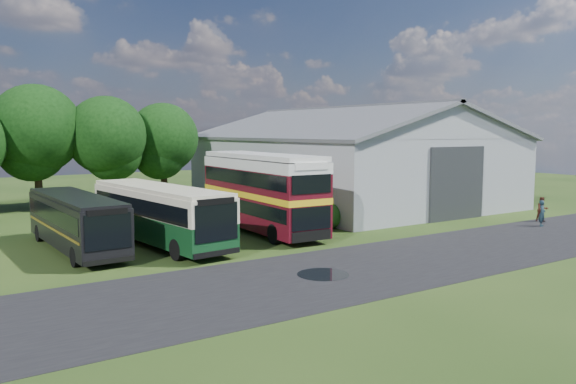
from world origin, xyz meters
TOP-DOWN VIEW (x-y plane):
  - ground at (0.00, 0.00)m, footprint 120.00×120.00m
  - asphalt_road at (3.00, -3.00)m, footprint 60.00×8.00m
  - puddle at (-1.50, -3.00)m, footprint 2.20×2.20m
  - storage_shed at (15.00, 15.98)m, footprint 18.80×24.80m
  - tree_mid at (-8.00, 24.80)m, footprint 6.80×6.80m
  - tree_right_a at (-3.00, 23.80)m, footprint 6.26×6.26m
  - tree_right_b at (2.00, 24.60)m, footprint 5.98×5.98m
  - shrub_front at (5.60, 6.00)m, footprint 1.70×1.70m
  - shrub_mid at (5.60, 8.00)m, footprint 1.60×1.60m
  - shrub_back at (5.60, 10.00)m, footprint 1.80×1.80m
  - bus_green_single at (-4.96, 6.98)m, footprint 3.92×11.58m
  - bus_maroon_double at (1.59, 7.33)m, footprint 3.19×11.03m
  - bus_dark_single at (-9.05, 7.80)m, footprint 2.81×10.31m
  - visitor_a at (17.41, -0.90)m, footprint 0.72×0.62m
  - visitor_b at (19.08, 0.16)m, footprint 1.01×0.95m

SIDE VIEW (x-z plane):
  - ground at x=0.00m, z-range 0.00..0.00m
  - asphalt_road at x=3.00m, z-range -0.01..0.01m
  - puddle at x=-1.50m, z-range -0.01..0.01m
  - shrub_front at x=5.60m, z-range -0.85..0.85m
  - shrub_mid at x=5.60m, z-range -0.80..0.80m
  - shrub_back at x=5.60m, z-range -0.90..0.90m
  - visitor_b at x=19.08m, z-range 0.00..1.65m
  - visitor_a at x=17.41m, z-range 0.00..1.65m
  - bus_dark_single at x=-9.05m, z-range 0.09..2.91m
  - bus_green_single at x=-4.96m, z-range 0.10..3.23m
  - bus_maroon_double at x=1.59m, z-range 0.00..4.70m
  - storage_shed at x=15.00m, z-range 0.09..8.24m
  - tree_right_b at x=2.00m, z-range 1.21..9.66m
  - tree_right_a at x=-3.00m, z-range 1.27..10.10m
  - tree_mid at x=-8.00m, z-range 1.38..10.98m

